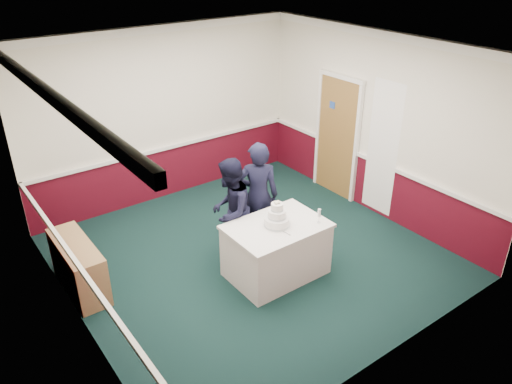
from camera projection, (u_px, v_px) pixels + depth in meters
ground at (251, 255)px, 7.42m from camera, size 5.00×5.00×0.00m
room_shell at (229, 117)px, 6.99m from camera, size 5.00×5.00×3.00m
sideboard at (79, 266)px, 6.58m from camera, size 0.41×1.20×0.70m
cake_table at (276, 249)px, 6.84m from camera, size 1.32×0.92×0.79m
wedding_cake at (277, 218)px, 6.61m from camera, size 0.35×0.35×0.36m
cake_knife at (285, 232)px, 6.51m from camera, size 0.04×0.22×0.00m
champagne_flute at (319, 214)px, 6.66m from camera, size 0.05×0.05×0.21m
person_man at (230, 211)px, 7.02m from camera, size 0.96×0.94×1.56m
person_woman at (258, 196)px, 7.31m from camera, size 0.73×0.68×1.68m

